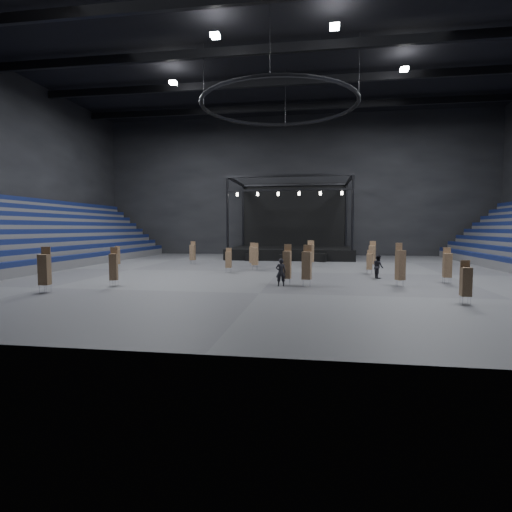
# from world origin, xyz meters

# --- Properties ---
(floor) EXTENTS (50.00, 50.00, 0.00)m
(floor) POSITION_xyz_m (0.00, 0.00, 0.00)
(floor) COLOR #454547
(floor) RESTS_ON ground
(ceiling) EXTENTS (50.00, 42.00, 0.20)m
(ceiling) POSITION_xyz_m (0.00, 0.00, 18.00)
(ceiling) COLOR black
(ceiling) RESTS_ON wall_back
(wall_back) EXTENTS (50.00, 0.20, 18.00)m
(wall_back) POSITION_xyz_m (0.00, 21.00, 9.00)
(wall_back) COLOR black
(wall_back) RESTS_ON ground
(wall_front) EXTENTS (50.00, 0.20, 18.00)m
(wall_front) POSITION_xyz_m (0.00, -21.00, 9.00)
(wall_front) COLOR black
(wall_front) RESTS_ON ground
(bleachers_left) EXTENTS (7.20, 40.00, 6.40)m
(bleachers_left) POSITION_xyz_m (-22.94, 0.00, 1.73)
(bleachers_left) COLOR #4B4B4E
(bleachers_left) RESTS_ON floor
(stage) EXTENTS (14.00, 10.00, 9.20)m
(stage) POSITION_xyz_m (0.00, 16.24, 1.45)
(stage) COLOR black
(stage) RESTS_ON floor
(truss_ring) EXTENTS (12.30, 12.30, 5.15)m
(truss_ring) POSITION_xyz_m (-0.00, 0.00, 13.00)
(truss_ring) COLOR black
(truss_ring) RESTS_ON ceiling
(roof_girders) EXTENTS (49.00, 30.35, 0.70)m
(roof_girders) POSITION_xyz_m (0.00, -0.00, 17.20)
(roof_girders) COLOR black
(roof_girders) RESTS_ON ceiling
(floodlights) EXTENTS (28.60, 16.60, 0.25)m
(floodlights) POSITION_xyz_m (0.00, -4.00, 16.60)
(floodlights) COLOR white
(floodlights) RESTS_ON roof_girders
(flight_case_left) EXTENTS (1.28, 0.90, 0.77)m
(flight_case_left) POSITION_xyz_m (-3.91, 10.24, 0.39)
(flight_case_left) COLOR black
(flight_case_left) RESTS_ON floor
(flight_case_mid) EXTENTS (1.20, 0.67, 0.77)m
(flight_case_mid) POSITION_xyz_m (-0.25, 9.48, 0.39)
(flight_case_mid) COLOR black
(flight_case_mid) RESTS_ON floor
(flight_case_right) EXTENTS (1.45, 1.10, 0.87)m
(flight_case_right) POSITION_xyz_m (3.33, 10.31, 0.43)
(flight_case_right) COLOR black
(flight_case_right) RESTS_ON floor
(chair_stack_0) EXTENTS (0.60, 0.60, 2.49)m
(chair_stack_0) POSITION_xyz_m (2.43, -7.58, 1.30)
(chair_stack_0) COLOR silver
(chair_stack_0) RESTS_ON floor
(chair_stack_1) EXTENTS (0.49, 0.49, 1.82)m
(chair_stack_1) POSITION_xyz_m (6.98, -0.26, 0.97)
(chair_stack_1) COLOR silver
(chair_stack_1) RESTS_ON floor
(chair_stack_2) EXTENTS (0.49, 0.49, 1.95)m
(chair_stack_2) POSITION_xyz_m (-14.00, 0.48, 1.05)
(chair_stack_2) COLOR silver
(chair_stack_2) RESTS_ON floor
(chair_stack_3) EXTENTS (0.65, 0.65, 2.39)m
(chair_stack_3) POSITION_xyz_m (7.67, 3.47, 1.26)
(chair_stack_3) COLOR silver
(chair_stack_3) RESTS_ON floor
(chair_stack_4) EXTENTS (0.44, 0.44, 2.17)m
(chair_stack_4) POSITION_xyz_m (-2.80, 4.11, 1.13)
(chair_stack_4) COLOR silver
(chair_stack_4) RESTS_ON floor
(chair_stack_5) EXTENTS (0.52, 0.52, 2.25)m
(chair_stack_5) POSITION_xyz_m (2.49, 8.01, 1.19)
(chair_stack_5) COLOR silver
(chair_stack_5) RESTS_ON floor
(chair_stack_6) EXTENTS (0.53, 0.53, 2.34)m
(chair_stack_6) POSITION_xyz_m (-9.06, -9.15, 1.20)
(chair_stack_6) COLOR silver
(chair_stack_6) RESTS_ON floor
(chair_stack_7) EXTENTS (0.58, 0.58, 2.47)m
(chair_stack_7) POSITION_xyz_m (-11.52, -11.99, 1.29)
(chair_stack_7) COLOR silver
(chair_stack_7) RESTS_ON floor
(chair_stack_8) EXTENTS (0.48, 0.48, 2.20)m
(chair_stack_8) POSITION_xyz_m (-8.87, 5.66, 1.16)
(chair_stack_8) COLOR silver
(chair_stack_8) RESTS_ON floor
(chair_stack_9) EXTENTS (0.52, 0.52, 2.50)m
(chair_stack_9) POSITION_xyz_m (1.21, -6.99, 1.28)
(chair_stack_9) COLOR silver
(chair_stack_9) RESTS_ON floor
(chair_stack_10) EXTENTS (0.60, 0.60, 2.61)m
(chair_stack_10) POSITION_xyz_m (7.96, -6.63, 1.32)
(chair_stack_10) COLOR silver
(chair_stack_10) RESTS_ON floor
(chair_stack_11) EXTENTS (0.49, 0.49, 1.93)m
(chair_stack_11) POSITION_xyz_m (-3.85, -0.88, 1.04)
(chair_stack_11) COLOR silver
(chair_stack_11) RESTS_ON floor
(chair_stack_12) EXTENTS (0.60, 0.60, 2.39)m
(chair_stack_12) POSITION_xyz_m (2.46, 4.79, 1.26)
(chair_stack_12) COLOR silver
(chair_stack_12) RESTS_ON floor
(chair_stack_13) EXTENTS (0.51, 0.51, 2.27)m
(chair_stack_13) POSITION_xyz_m (11.12, -4.98, 1.19)
(chair_stack_13) COLOR silver
(chair_stack_13) RESTS_ON floor
(chair_stack_14) EXTENTS (0.43, 0.43, 2.01)m
(chair_stack_14) POSITION_xyz_m (9.81, -11.99, 1.06)
(chair_stack_14) COLOR silver
(chair_stack_14) RESTS_ON floor
(chair_stack_15) EXTENTS (0.54, 0.54, 2.25)m
(chair_stack_15) POSITION_xyz_m (-2.10, 1.36, 1.19)
(chair_stack_15) COLOR silver
(chair_stack_15) RESTS_ON floor
(man_center) EXTENTS (0.66, 0.49, 1.67)m
(man_center) POSITION_xyz_m (0.89, -7.65, 0.84)
(man_center) COLOR black
(man_center) RESTS_ON floor
(crew_member) EXTENTS (0.79, 0.92, 1.65)m
(crew_member) POSITION_xyz_m (7.24, -2.91, 0.83)
(crew_member) COLOR black
(crew_member) RESTS_ON floor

